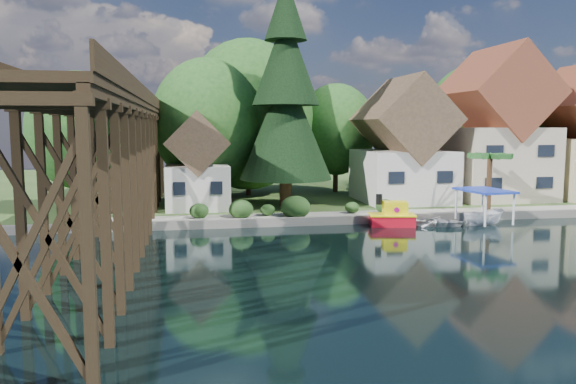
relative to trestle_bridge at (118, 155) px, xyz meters
name	(u,v)px	position (x,y,z in m)	size (l,w,h in m)	color
ground	(390,247)	(16.00, -5.17, -5.35)	(140.00, 140.00, 0.00)	black
bank	(289,185)	(16.00, 28.83, -5.10)	(140.00, 52.00, 0.50)	#304A1D
seawall	(404,218)	(20.00, 2.83, -5.04)	(60.00, 0.40, 0.62)	slate
promenade	(422,212)	(22.00, 4.13, -4.82)	(50.00, 2.60, 0.06)	gray
trestle_bridge	(118,155)	(0.00, 0.00, 0.00)	(4.12, 44.18, 9.30)	black
house_left	(403,149)	(23.00, 10.83, -0.21)	(7.64, 8.64, 11.02)	beige
house_center	(494,134)	(32.00, 11.33, 1.07)	(8.65, 9.18, 13.89)	#C1AF96
shed	(197,167)	(5.00, 9.33, -1.52)	(5.09, 5.40, 7.85)	beige
bg_trees	(323,125)	(17.00, 16.08, 1.94)	(49.90, 13.30, 10.57)	#382314
shrubs	(287,207)	(11.40, 4.09, -4.12)	(15.76, 2.47, 1.70)	#1C3D15
conifer	(286,97)	(12.21, 9.24, 4.13)	(7.57, 7.57, 18.64)	#382314
palm_tree	(490,158)	(27.66, 4.35, -0.68)	(4.26, 4.26, 4.77)	#382314
tugboat	(393,216)	(18.67, 1.60, -4.65)	(3.51, 2.35, 2.35)	red
boat_white_a	(439,221)	(22.01, 1.06, -4.98)	(2.54, 3.55, 0.74)	silver
boat_canopy	(484,210)	(25.24, 0.70, -4.23)	(3.39, 4.33, 2.61)	white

